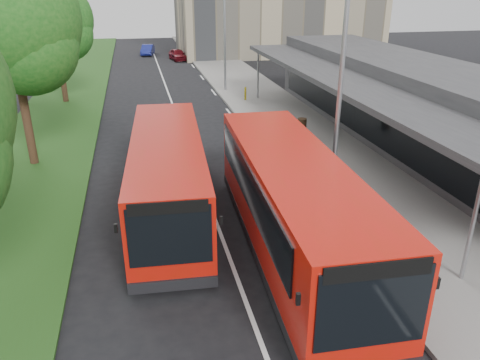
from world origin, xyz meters
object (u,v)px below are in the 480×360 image
(lamp_post_far, at_px, (223,25))
(litter_bin, at_px, (302,126))
(tree_mid, at_px, (10,28))
(bollard, at_px, (245,93))
(car_far, at_px, (148,50))
(car_near, at_px, (178,55))
(bus_main, at_px, (293,206))
(tree_far, at_px, (55,25))
(lamp_post_near, at_px, (339,77))
(bus_second, at_px, (168,176))

(lamp_post_far, height_order, litter_bin, lamp_post_far)
(tree_mid, xyz_separation_m, bollard, (11.93, 9.50, -5.27))
(car_far, bearing_deg, car_near, -47.70)
(lamp_post_far, bearing_deg, bollard, -76.87)
(lamp_post_far, relative_size, bus_main, 0.75)
(litter_bin, distance_m, car_near, 28.09)
(tree_far, height_order, car_far, tree_far)
(tree_mid, distance_m, lamp_post_near, 13.22)
(litter_bin, xyz_separation_m, car_far, (-6.70, 32.43, -0.02))
(bollard, bearing_deg, lamp_post_near, -92.78)
(bollard, distance_m, car_far, 24.79)
(tree_far, distance_m, car_near, 19.92)
(lamp_post_far, height_order, bus_main, lamp_post_far)
(tree_mid, relative_size, lamp_post_far, 1.13)
(bus_second, xyz_separation_m, bollard, (6.38, 15.65, -0.84))
(tree_far, bearing_deg, lamp_post_near, -59.71)
(tree_mid, bearing_deg, car_near, 72.33)
(lamp_post_near, bearing_deg, tree_mid, 147.64)
(bollard, height_order, car_far, car_far)
(lamp_post_near, relative_size, litter_bin, 9.34)
(bus_main, height_order, bus_second, bus_main)
(car_far, bearing_deg, litter_bin, -68.49)
(tree_mid, height_order, lamp_post_near, tree_mid)
(lamp_post_near, xyz_separation_m, litter_bin, (1.90, 8.27, -4.14))
(bus_second, bearing_deg, car_near, 87.67)
(lamp_post_far, xyz_separation_m, car_near, (-1.87, 16.11, -4.14))
(bollard, bearing_deg, tree_far, 168.18)
(bus_main, relative_size, car_near, 3.14)
(tree_mid, relative_size, car_near, 2.67)
(tree_mid, xyz_separation_m, litter_bin, (13.03, 1.22, -5.27))
(tree_far, relative_size, litter_bin, 9.13)
(tree_mid, bearing_deg, car_far, 79.34)
(car_far, bearing_deg, lamp_post_near, -73.44)
(lamp_post_far, distance_m, bus_second, 20.16)
(tree_mid, distance_m, lamp_post_far, 17.11)
(litter_bin, height_order, car_near, car_near)
(lamp_post_near, xyz_separation_m, bollard, (0.80, 16.55, -4.14))
(lamp_post_near, bearing_deg, bus_main, -131.88)
(bus_main, height_order, bollard, bus_main)
(tree_mid, distance_m, litter_bin, 14.11)
(lamp_post_far, xyz_separation_m, car_far, (-4.79, 20.71, -4.16))
(tree_far, bearing_deg, tree_mid, -90.00)
(lamp_post_near, bearing_deg, bus_second, 170.74)
(bus_main, bearing_deg, bollard, 83.26)
(bus_main, height_order, litter_bin, bus_main)
(litter_bin, height_order, car_far, car_far)
(lamp_post_far, relative_size, bollard, 9.30)
(tree_mid, relative_size, bus_main, 0.85)
(bus_main, relative_size, bus_second, 1.07)
(lamp_post_far, bearing_deg, bus_main, -95.65)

